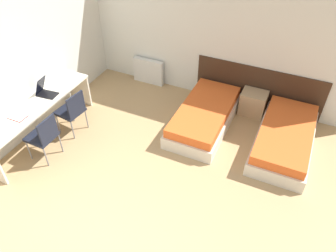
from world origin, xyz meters
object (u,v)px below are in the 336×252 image
Objects in this scene: nightstand at (253,103)px; chair_near_laptop at (72,110)px; laptop at (45,91)px; bed_near_door at (285,138)px; chair_near_notebook at (44,135)px; bed_near_window at (204,116)px.

chair_near_laptop is (-2.93, -1.97, 0.26)m from nightstand.
bed_near_door is at bearing 11.25° from laptop.
laptop is at bearing -166.06° from chair_near_laptop.
laptop reaches higher than chair_near_laptop.
chair_near_notebook is at bearing -152.04° from bed_near_door.
chair_near_laptop is at bearing 1.73° from laptop.
laptop reaches higher than chair_near_notebook.
bed_near_window is 5.16× the size of laptop.
bed_near_window is at bearing 35.53° from chair_near_laptop.
nightstand reaches higher than bed_near_window.
bed_near_door is at bearing 28.84° from chair_near_notebook.
laptop reaches higher than bed_near_door.
chair_near_laptop is 0.76m from chair_near_notebook.
bed_near_door is at bearing 24.64° from chair_near_laptop.
bed_near_door is 4.19m from chair_near_notebook.
nightstand is at bearing 40.60° from chair_near_laptop.
nightstand is 4.01m from laptop.
chair_near_laptop reaches higher than nightstand.
chair_near_laptop is at bearing 90.92° from chair_near_notebook.
laptop is (-2.65, -1.26, 0.61)m from bed_near_window.
laptop is at bearing -163.24° from bed_near_door.
nightstand is 4.02m from chair_near_notebook.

